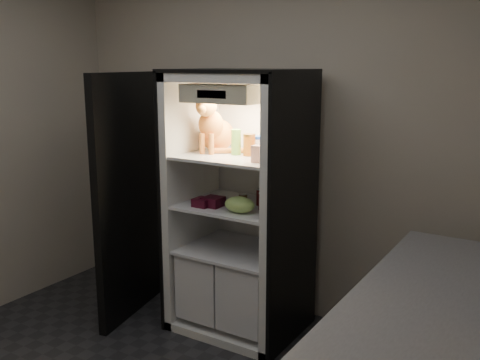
{
  "coord_description": "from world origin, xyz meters",
  "views": [
    {
      "loc": [
        1.94,
        -1.76,
        1.91
      ],
      "look_at": [
        0.03,
        1.32,
        1.12
      ],
      "focal_mm": 40.0,
      "sensor_mm": 36.0,
      "label": 1
    }
  ],
  "objects_px": {
    "cream_carton": "(258,154)",
    "berry_box_right": "(213,202)",
    "condiment_jar": "(243,199)",
    "grape_bag": "(240,205)",
    "soda_can_a": "(261,197)",
    "salsa_jar": "(249,145)",
    "soda_can_b": "(270,201)",
    "refrigerator": "(242,222)",
    "parmesan_shaker": "(236,142)",
    "pepper_jar": "(285,140)",
    "berry_box_left": "(203,202)",
    "mayo_tub": "(256,145)",
    "tabby_cat": "(214,129)",
    "soda_can_c": "(263,201)"
  },
  "relations": [
    {
      "from": "tabby_cat",
      "to": "pepper_jar",
      "type": "relative_size",
      "value": 1.94
    },
    {
      "from": "cream_carton",
      "to": "berry_box_left",
      "type": "xyz_separation_m",
      "value": [
        -0.43,
        -0.02,
        -0.38
      ]
    },
    {
      "from": "refrigerator",
      "to": "berry_box_left",
      "type": "relative_size",
      "value": 16.39
    },
    {
      "from": "tabby_cat",
      "to": "mayo_tub",
      "type": "xyz_separation_m",
      "value": [
        0.32,
        0.04,
        -0.1
      ]
    },
    {
      "from": "mayo_tub",
      "to": "berry_box_right",
      "type": "height_order",
      "value": "mayo_tub"
    },
    {
      "from": "mayo_tub",
      "to": "berry_box_left",
      "type": "bearing_deg",
      "value": -135.05
    },
    {
      "from": "soda_can_b",
      "to": "berry_box_right",
      "type": "bearing_deg",
      "value": -157.14
    },
    {
      "from": "refrigerator",
      "to": "parmesan_shaker",
      "type": "height_order",
      "value": "refrigerator"
    },
    {
      "from": "soda_can_b",
      "to": "condiment_jar",
      "type": "distance_m",
      "value": 0.21
    },
    {
      "from": "parmesan_shaker",
      "to": "soda_can_b",
      "type": "height_order",
      "value": "parmesan_shaker"
    },
    {
      "from": "salsa_jar",
      "to": "cream_carton",
      "type": "relative_size",
      "value": 1.37
    },
    {
      "from": "cream_carton",
      "to": "parmesan_shaker",
      "type": "bearing_deg",
      "value": 147.32
    },
    {
      "from": "refrigerator",
      "to": "mayo_tub",
      "type": "xyz_separation_m",
      "value": [
        0.1,
        0.03,
        0.56
      ]
    },
    {
      "from": "mayo_tub",
      "to": "grape_bag",
      "type": "bearing_deg",
      "value": -83.7
    },
    {
      "from": "cream_carton",
      "to": "soda_can_a",
      "type": "bearing_deg",
      "value": 114.24
    },
    {
      "from": "grape_bag",
      "to": "soda_can_b",
      "type": "bearing_deg",
      "value": 56.98
    },
    {
      "from": "mayo_tub",
      "to": "soda_can_c",
      "type": "relative_size",
      "value": 1.09
    },
    {
      "from": "pepper_jar",
      "to": "berry_box_right",
      "type": "bearing_deg",
      "value": -149.01
    },
    {
      "from": "cream_carton",
      "to": "berry_box_right",
      "type": "xyz_separation_m",
      "value": [
        -0.37,
        0.03,
        -0.37
      ]
    },
    {
      "from": "soda_can_b",
      "to": "grape_bag",
      "type": "bearing_deg",
      "value": -123.02
    },
    {
      "from": "pepper_jar",
      "to": "soda_can_b",
      "type": "bearing_deg",
      "value": -119.89
    },
    {
      "from": "grape_bag",
      "to": "refrigerator",
      "type": "bearing_deg",
      "value": 118.95
    },
    {
      "from": "parmesan_shaker",
      "to": "soda_can_b",
      "type": "relative_size",
      "value": 1.59
    },
    {
      "from": "soda_can_c",
      "to": "soda_can_a",
      "type": "bearing_deg",
      "value": 127.29
    },
    {
      "from": "pepper_jar",
      "to": "soda_can_a",
      "type": "height_order",
      "value": "pepper_jar"
    },
    {
      "from": "pepper_jar",
      "to": "soda_can_b",
      "type": "relative_size",
      "value": 2.07
    },
    {
      "from": "mayo_tub",
      "to": "condiment_jar",
      "type": "relative_size",
      "value": 1.52
    },
    {
      "from": "soda_can_a",
      "to": "grape_bag",
      "type": "xyz_separation_m",
      "value": [
        -0.03,
        -0.24,
        -0.0
      ]
    },
    {
      "from": "refrigerator",
      "to": "soda_can_b",
      "type": "height_order",
      "value": "refrigerator"
    },
    {
      "from": "condiment_jar",
      "to": "parmesan_shaker",
      "type": "bearing_deg",
      "value": 172.54
    },
    {
      "from": "soda_can_c",
      "to": "berry_box_right",
      "type": "height_order",
      "value": "soda_can_c"
    },
    {
      "from": "tabby_cat",
      "to": "berry_box_right",
      "type": "bearing_deg",
      "value": -68.87
    },
    {
      "from": "refrigerator",
      "to": "tabby_cat",
      "type": "height_order",
      "value": "refrigerator"
    },
    {
      "from": "salsa_jar",
      "to": "soda_can_b",
      "type": "bearing_deg",
      "value": -3.73
    },
    {
      "from": "soda_can_b",
      "to": "soda_can_c",
      "type": "relative_size",
      "value": 0.94
    },
    {
      "from": "condiment_jar",
      "to": "grape_bag",
      "type": "distance_m",
      "value": 0.2
    },
    {
      "from": "condiment_jar",
      "to": "berry_box_right",
      "type": "height_order",
      "value": "condiment_jar"
    },
    {
      "from": "refrigerator",
      "to": "cream_carton",
      "type": "relative_size",
      "value": 17.22
    },
    {
      "from": "salsa_jar",
      "to": "grape_bag",
      "type": "height_order",
      "value": "salsa_jar"
    },
    {
      "from": "refrigerator",
      "to": "soda_can_b",
      "type": "bearing_deg",
      "value": -10.28
    },
    {
      "from": "soda_can_a",
      "to": "condiment_jar",
      "type": "xyz_separation_m",
      "value": [
        -0.11,
        -0.06,
        -0.02
      ]
    },
    {
      "from": "mayo_tub",
      "to": "pepper_jar",
      "type": "relative_size",
      "value": 0.56
    },
    {
      "from": "berry_box_right",
      "to": "mayo_tub",
      "type": "bearing_deg",
      "value": 47.27
    },
    {
      "from": "refrigerator",
      "to": "soda_can_a",
      "type": "height_order",
      "value": "refrigerator"
    },
    {
      "from": "pepper_jar",
      "to": "cream_carton",
      "type": "bearing_deg",
      "value": -100.86
    },
    {
      "from": "parmesan_shaker",
      "to": "pepper_jar",
      "type": "bearing_deg",
      "value": 17.6
    },
    {
      "from": "soda_can_c",
      "to": "berry_box_left",
      "type": "relative_size",
      "value": 1.03
    },
    {
      "from": "tabby_cat",
      "to": "parmesan_shaker",
      "type": "distance_m",
      "value": 0.22
    },
    {
      "from": "refrigerator",
      "to": "berry_box_right",
      "type": "relative_size",
      "value": 14.46
    },
    {
      "from": "tabby_cat",
      "to": "salsa_jar",
      "type": "relative_size",
      "value": 2.98
    }
  ]
}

